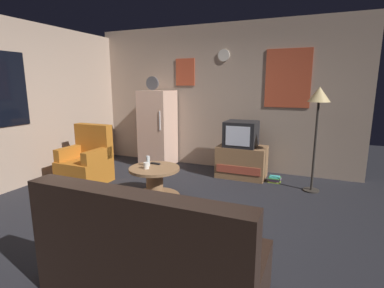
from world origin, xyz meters
name	(u,v)px	position (x,y,z in m)	size (l,w,h in m)	color
ground_plane	(158,214)	(0.00, 0.00, 0.00)	(12.00, 12.00, 0.00)	#232328
wall_with_art	(219,98)	(0.01, 2.45, 1.37)	(5.20, 0.12, 2.73)	tan
wall_left_with_window	(9,106)	(-2.55, 0.00, 1.30)	(0.12, 5.20, 2.60)	tan
fridge	(158,128)	(-1.15, 2.06, 0.75)	(0.60, 0.62, 1.77)	beige
tv_stand	(242,162)	(0.61, 1.93, 0.28)	(0.84, 0.53, 0.55)	#8E6642
crt_tv	(241,134)	(0.59, 1.93, 0.77)	(0.54, 0.51, 0.44)	black
standing_lamp	(319,103)	(1.78, 1.66, 1.36)	(0.32, 0.32, 1.59)	#332D28
coffee_table	(155,183)	(-0.30, 0.45, 0.23)	(0.72, 0.72, 0.46)	#8E6642
wine_glass	(148,161)	(-0.41, 0.47, 0.54)	(0.05, 0.05, 0.15)	silver
mug_ceramic_white	(146,166)	(-0.37, 0.35, 0.51)	(0.08, 0.08, 0.09)	silver
remote_control	(155,164)	(-0.37, 0.60, 0.47)	(0.15, 0.04, 0.02)	black
armchair	(87,163)	(-1.70, 0.63, 0.34)	(0.68, 0.68, 0.96)	#B2661E
couch	(151,257)	(0.68, -1.28, 0.31)	(1.70, 0.80, 0.92)	black
book_stack	(274,179)	(1.20, 1.85, 0.05)	(0.21, 0.18, 0.10)	#98BE39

